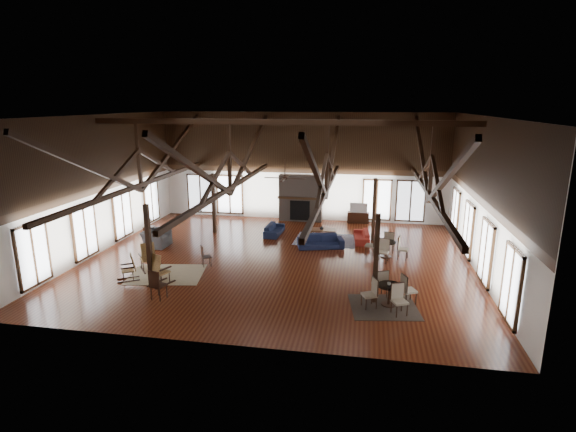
% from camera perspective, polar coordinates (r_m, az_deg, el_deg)
% --- Properties ---
extents(floor, '(16.00, 16.00, 0.00)m').
position_cam_1_polar(floor, '(19.20, -1.32, -5.58)').
color(floor, '#5E2813').
rests_on(floor, ground).
extents(ceiling, '(16.00, 14.00, 0.02)m').
position_cam_1_polar(ceiling, '(18.07, -1.43, 12.62)').
color(ceiling, black).
rests_on(ceiling, wall_back).
extents(wall_back, '(16.00, 0.02, 6.00)m').
position_cam_1_polar(wall_back, '(25.21, 1.76, 6.25)').
color(wall_back, white).
rests_on(wall_back, floor).
extents(wall_front, '(16.00, 0.02, 6.00)m').
position_cam_1_polar(wall_front, '(11.82, -8.04, -3.21)').
color(wall_front, white).
rests_on(wall_front, floor).
extents(wall_left, '(0.02, 14.00, 6.00)m').
position_cam_1_polar(wall_left, '(21.44, -22.89, 3.70)').
color(wall_left, white).
rests_on(wall_left, floor).
extents(wall_right, '(0.02, 14.00, 6.00)m').
position_cam_1_polar(wall_right, '(18.59, 23.60, 2.15)').
color(wall_right, white).
rests_on(wall_right, floor).
extents(roof_truss, '(15.60, 14.07, 3.14)m').
position_cam_1_polar(roof_truss, '(18.23, -1.39, 6.42)').
color(roof_truss, black).
rests_on(roof_truss, wall_back).
extents(post_grid, '(8.16, 7.16, 3.05)m').
position_cam_1_polar(post_grid, '(18.74, -1.35, -1.19)').
color(post_grid, black).
rests_on(post_grid, floor).
extents(fireplace, '(2.50, 0.69, 2.60)m').
position_cam_1_polar(fireplace, '(25.18, 1.63, 2.29)').
color(fireplace, '#67594E').
rests_on(fireplace, floor).
extents(ceiling_fan, '(1.60, 1.60, 0.75)m').
position_cam_1_polar(ceiling_fan, '(17.21, -0.40, 4.95)').
color(ceiling_fan, black).
rests_on(ceiling_fan, roof_truss).
extents(sofa_navy_front, '(2.22, 1.32, 0.61)m').
position_cam_1_polar(sofa_navy_front, '(20.72, 4.16, -3.22)').
color(sofa_navy_front, '#151B39').
rests_on(sofa_navy_front, floor).
extents(sofa_navy_left, '(1.81, 0.79, 0.52)m').
position_cam_1_polar(sofa_navy_left, '(22.72, -1.75, -1.72)').
color(sofa_navy_left, '#131B36').
rests_on(sofa_navy_left, floor).
extents(sofa_orange, '(1.81, 0.82, 0.51)m').
position_cam_1_polar(sofa_orange, '(21.90, 9.33, -2.54)').
color(sofa_orange, '#B12C22').
rests_on(sofa_orange, floor).
extents(coffee_table, '(1.32, 0.70, 0.50)m').
position_cam_1_polar(coffee_table, '(21.97, 4.35, -1.83)').
color(coffee_table, brown).
rests_on(coffee_table, floor).
extents(vase, '(0.22, 0.22, 0.20)m').
position_cam_1_polar(vase, '(21.85, 4.29, -1.49)').
color(vase, '#B2B2B2').
rests_on(vase, coffee_table).
extents(armchair, '(1.21, 1.06, 0.77)m').
position_cam_1_polar(armchair, '(21.73, -16.35, -2.71)').
color(armchair, '#343437').
rests_on(armchair, floor).
extents(side_table_lamp, '(0.45, 0.45, 1.16)m').
position_cam_1_polar(side_table_lamp, '(23.05, -17.22, -1.68)').
color(side_table_lamp, black).
rests_on(side_table_lamp, floor).
extents(rocking_chair_a, '(0.95, 1.02, 1.18)m').
position_cam_1_polar(rocking_chair_a, '(18.66, -17.37, -5.05)').
color(rocking_chair_a, olive).
rests_on(rocking_chair_a, floor).
extents(rocking_chair_b, '(0.82, 1.06, 1.21)m').
position_cam_1_polar(rocking_chair_b, '(17.12, -16.18, -6.66)').
color(rocking_chair_b, olive).
rests_on(rocking_chair_b, floor).
extents(rocking_chair_c, '(0.91, 0.78, 1.04)m').
position_cam_1_polar(rocking_chair_c, '(17.96, -19.40, -6.21)').
color(rocking_chair_c, olive).
rests_on(rocking_chair_c, floor).
extents(side_chair_a, '(0.51, 0.51, 0.88)m').
position_cam_1_polar(side_chair_a, '(18.62, -10.59, -4.81)').
color(side_chair_a, black).
rests_on(side_chair_a, floor).
extents(side_chair_b, '(0.54, 0.54, 1.06)m').
position_cam_1_polar(side_chair_b, '(15.91, -16.39, -8.13)').
color(side_chair_b, black).
rests_on(side_chair_b, floor).
extents(cafe_table_near, '(1.90, 1.90, 0.99)m').
position_cam_1_polar(cafe_table_near, '(15.31, 12.74, -9.29)').
color(cafe_table_near, black).
rests_on(cafe_table_near, floor).
extents(cafe_table_far, '(1.90, 1.90, 0.97)m').
position_cam_1_polar(cafe_table_far, '(19.86, 12.40, -3.77)').
color(cafe_table_far, black).
rests_on(cafe_table_far, floor).
extents(cup_near, '(0.14, 0.14, 0.10)m').
position_cam_1_polar(cup_near, '(15.19, 12.71, -8.39)').
color(cup_near, '#B2B2B2').
rests_on(cup_near, cafe_table_near).
extents(cup_far, '(0.14, 0.14, 0.09)m').
position_cam_1_polar(cup_far, '(19.85, 12.48, -2.99)').
color(cup_far, '#B2B2B2').
rests_on(cup_far, cafe_table_far).
extents(tv_console, '(1.18, 0.44, 0.59)m').
position_cam_1_polar(tv_console, '(25.24, 8.90, -0.18)').
color(tv_console, black).
rests_on(tv_console, floor).
extents(television, '(0.95, 0.16, 0.55)m').
position_cam_1_polar(television, '(25.11, 8.97, 1.08)').
color(television, '#B2B2B2').
rests_on(television, tv_console).
extents(rug_tan, '(3.10, 2.61, 0.01)m').
position_cam_1_polar(rug_tan, '(18.27, -15.14, -7.14)').
color(rug_tan, tan).
rests_on(rug_tan, floor).
extents(rug_navy, '(3.01, 2.30, 0.01)m').
position_cam_1_polar(rug_navy, '(21.97, 4.81, -3.02)').
color(rug_navy, '#1A204A').
rests_on(rug_navy, floor).
extents(rug_dark, '(2.42, 2.26, 0.01)m').
position_cam_1_polar(rug_dark, '(15.34, 12.05, -11.21)').
color(rug_dark, black).
rests_on(rug_dark, floor).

